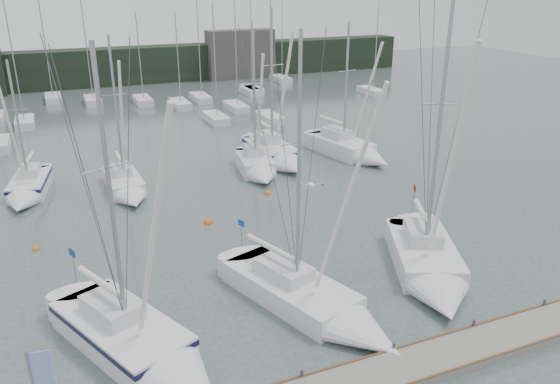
{
  "coord_description": "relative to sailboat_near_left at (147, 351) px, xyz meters",
  "views": [
    {
      "loc": [
        -9.08,
        -18.62,
        14.07
      ],
      "look_at": [
        0.98,
        5.0,
        3.97
      ],
      "focal_mm": 35.0,
      "sensor_mm": 36.0,
      "label": 1
    }
  ],
  "objects": [
    {
      "name": "seagull",
      "position": [
        7.76,
        1.58,
        5.2
      ],
      "size": [
        0.97,
        0.48,
        0.2
      ],
      "rotation": [
        0.0,
        0.0,
        -0.34
      ],
      "color": "white",
      "rests_on": "ground"
    },
    {
      "name": "sailboat_near_right",
      "position": [
        14.02,
        0.67,
        -0.01
      ],
      "size": [
        6.44,
        9.27,
        14.62
      ],
      "rotation": [
        0.0,
        0.0,
        -0.43
      ],
      "color": "silver",
      "rests_on": "ground"
    },
    {
      "name": "sailboat_mid_c",
      "position": [
        11.76,
        18.7,
        -0.01
      ],
      "size": [
        3.32,
        6.9,
        11.32
      ],
      "rotation": [
        0.0,
        0.0,
        -0.15
      ],
      "color": "silver",
      "rests_on": "ground"
    },
    {
      "name": "far_building_right",
      "position": [
        25.02,
        60.55,
        2.91
      ],
      "size": [
        10.0,
        3.0,
        7.0
      ],
      "primitive_type": "cube",
      "color": "#454240",
      "rests_on": "ground"
    },
    {
      "name": "buoy_b",
      "position": [
        11.02,
        14.85,
        -0.59
      ],
      "size": [
        0.51,
        0.51,
        0.51
      ],
      "primitive_type": "sphere",
      "color": "#D76013",
      "rests_on": "ground"
    },
    {
      "name": "mast_forest",
      "position": [
        5.01,
        45.74,
        -0.1
      ],
      "size": [
        60.1,
        25.63,
        14.85
      ],
      "color": "silver",
      "rests_on": "ground"
    },
    {
      "name": "sailboat_mid_d",
      "position": [
        14.23,
        20.73,
        0.07
      ],
      "size": [
        3.02,
        8.31,
        12.97
      ],
      "rotation": [
        0.0,
        0.0,
        0.02
      ],
      "color": "silver",
      "rests_on": "ground"
    },
    {
      "name": "sailboat_mid_b",
      "position": [
        1.97,
        18.36,
        -0.07
      ],
      "size": [
        2.42,
        6.98,
        11.43
      ],
      "rotation": [
        0.0,
        0.0,
        0.03
      ],
      "color": "silver",
      "rests_on": "ground"
    },
    {
      "name": "buoy_c",
      "position": [
        -3.96,
        12.15,
        -0.59
      ],
      "size": [
        0.45,
        0.45,
        0.45
      ],
      "primitive_type": "sphere",
      "color": "#D76013",
      "rests_on": "ground"
    },
    {
      "name": "sailboat_near_center",
      "position": [
        7.72,
        0.0,
        -0.1
      ],
      "size": [
        5.85,
        10.16,
        13.29
      ],
      "rotation": [
        0.0,
        0.0,
        0.33
      ],
      "color": "silver",
      "rests_on": "ground"
    },
    {
      "name": "sailboat_mid_a",
      "position": [
        -4.39,
        20.62,
        -0.05
      ],
      "size": [
        3.45,
        7.34,
        9.91
      ],
      "rotation": [
        0.0,
        0.0,
        -0.18
      ],
      "color": "silver",
      "rests_on": "ground"
    },
    {
      "name": "sailboat_mid_e",
      "position": [
        20.63,
        19.61,
        0.02
      ],
      "size": [
        4.47,
        9.19,
        11.78
      ],
      "rotation": [
        0.0,
        0.0,
        0.21
      ],
      "color": "silver",
      "rests_on": "ground"
    },
    {
      "name": "ground",
      "position": [
        7.02,
        0.55,
        -0.59
      ],
      "size": [
        160.0,
        160.0,
        0.0
      ],
      "primitive_type": "plane",
      "color": "#42514F",
      "rests_on": "ground"
    },
    {
      "name": "buoy_a",
      "position": [
        5.84,
        11.8,
        -0.59
      ],
      "size": [
        0.58,
        0.58,
        0.58
      ],
      "primitive_type": "sphere",
      "color": "#D76013",
      "rests_on": "ground"
    },
    {
      "name": "far_treeline",
      "position": [
        7.02,
        62.55,
        1.91
      ],
      "size": [
        90.0,
        4.0,
        5.0
      ],
      "primitive_type": "cube",
      "color": "black",
      "rests_on": "ground"
    },
    {
      "name": "dock",
      "position": [
        7.02,
        -4.45,
        -0.39
      ],
      "size": [
        24.0,
        2.0,
        0.4
      ],
      "primitive_type": "cube",
      "color": "slate",
      "rests_on": "ground"
    },
    {
      "name": "sailboat_near_left",
      "position": [
        0.0,
        0.0,
        0.0
      ],
      "size": [
        6.42,
        9.64,
        13.18
      ],
      "rotation": [
        0.0,
        0.0,
        0.42
      ],
      "color": "silver",
      "rests_on": "ground"
    }
  ]
}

